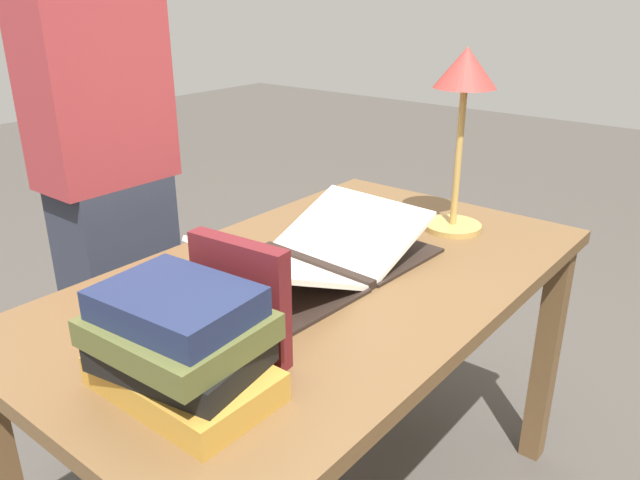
% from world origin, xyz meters
% --- Properties ---
extents(reading_desk, '(1.36, 0.79, 0.75)m').
position_xyz_m(reading_desk, '(0.00, 0.00, 0.65)').
color(reading_desk, brown).
rests_on(reading_desk, ground_plane).
extents(open_book, '(0.59, 0.37, 0.11)m').
position_xyz_m(open_book, '(-0.02, -0.03, 0.78)').
color(open_book, black).
rests_on(open_book, reading_desk).
extents(book_stack_tall, '(0.23, 0.30, 0.19)m').
position_xyz_m(book_stack_tall, '(0.48, 0.10, 0.84)').
color(book_stack_tall, '#BC8933').
rests_on(book_stack_tall, reading_desk).
extents(book_standing_upright, '(0.05, 0.20, 0.22)m').
position_xyz_m(book_standing_upright, '(0.34, 0.10, 0.86)').
color(book_standing_upright, maroon).
rests_on(book_standing_upright, reading_desk).
extents(reading_lamp, '(0.16, 0.16, 0.48)m').
position_xyz_m(reading_lamp, '(-0.46, 0.10, 1.11)').
color(reading_lamp, tan).
rests_on(reading_lamp, reading_desk).
extents(coffee_mug, '(0.10, 0.09, 0.08)m').
position_xyz_m(coffee_mug, '(-0.26, -0.10, 0.79)').
color(coffee_mug, '#28282D').
rests_on(coffee_mug, reading_desk).
extents(person_reader, '(0.36, 0.22, 1.78)m').
position_xyz_m(person_reader, '(0.06, -0.72, 0.88)').
color(person_reader, '#2D3342').
rests_on(person_reader, ground_plane).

